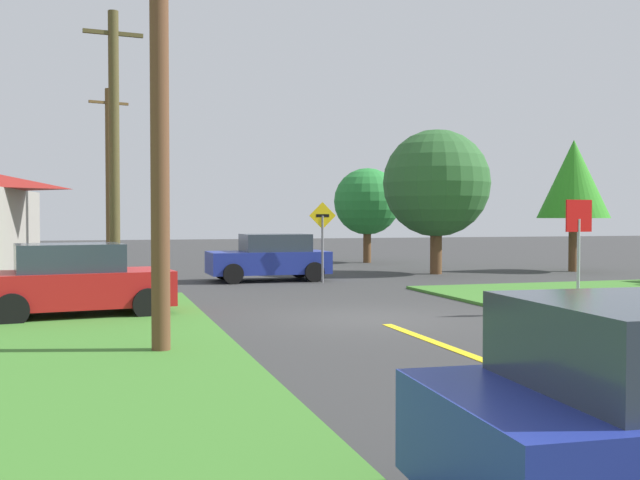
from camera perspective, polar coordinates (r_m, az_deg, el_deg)
The scene contains 12 objects.
ground_plane at distance 16.29m, azimuth 3.83°, elevation -5.99°, with size 120.00×120.00×0.00m, color #353535.
lane_stripe_center at distance 9.34m, azimuth 21.52°, elevation -11.91°, with size 0.20×14.00×0.01m, color yellow.
stop_sign at distance 17.53m, azimuth 19.17°, elevation 0.39°, with size 0.71×0.12×2.58m.
car_approaching_junction at distance 25.84m, azimuth -3.86°, elevation -1.35°, with size 4.12×2.14×1.62m.
parked_car_near_building at distance 17.11m, azimuth -18.22°, elevation -3.00°, with size 4.20×2.54×1.62m.
utility_pole_near at distance 12.30m, azimuth -12.19°, elevation 12.52°, with size 1.76×0.61×8.76m.
utility_pole_mid at distance 23.99m, azimuth -15.46°, elevation 6.88°, with size 1.80×0.32×8.53m.
utility_pole_far at distance 35.78m, azimuth -15.81°, elevation 4.80°, with size 1.78×0.52×8.11m.
direction_sign at distance 24.83m, azimuth 0.19°, elevation 0.56°, with size 0.90×0.10×2.71m.
oak_tree_left at distance 36.18m, azimuth 3.63°, elevation 2.94°, with size 3.22×3.22×4.58m.
pine_tree_center at distance 31.92m, azimuth 18.83°, elevation 4.40°, with size 2.88×2.88×5.34m.
oak_tree_right at distance 29.20m, azimuth 8.89°, elevation 4.29°, with size 4.14×4.14×5.59m.
Camera 1 is at (-5.61, -15.14, 2.19)m, focal length 41.84 mm.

